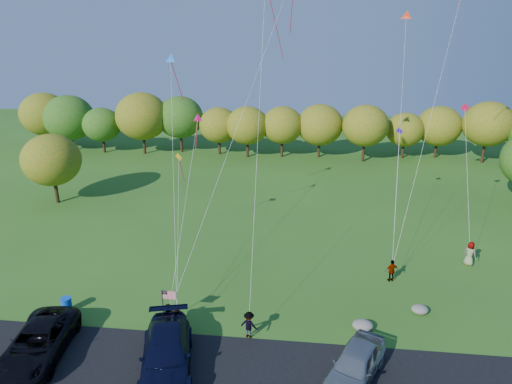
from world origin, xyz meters
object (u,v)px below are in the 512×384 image
at_px(flyer_b, 169,317).
at_px(flyer_c, 249,325).
at_px(minivan_navy, 167,354).
at_px(minivan_silver, 355,365).
at_px(minivan_dark, 38,343).
at_px(trash_barrel, 67,305).
at_px(flyer_d, 392,271).
at_px(flyer_e, 470,254).
at_px(flyer_a, 177,319).
at_px(park_bench, 62,316).

height_order(flyer_b, flyer_c, flyer_b).
distance_m(minivan_navy, minivan_silver, 9.44).
height_order(minivan_dark, trash_barrel, minivan_dark).
height_order(minivan_dark, flyer_b, minivan_dark).
distance_m(flyer_c, flyer_d, 11.46).
height_order(flyer_b, trash_barrel, flyer_b).
bearing_deg(minivan_dark, flyer_b, 19.37).
bearing_deg(flyer_e, minivan_navy, 76.15).
relative_size(flyer_a, trash_barrel, 1.84).
bearing_deg(park_bench, flyer_b, 23.11).
distance_m(minivan_silver, flyer_c, 6.24).
relative_size(minivan_navy, flyer_a, 3.59).
relative_size(flyer_e, park_bench, 1.16).
bearing_deg(park_bench, flyer_d, 41.26).
bearing_deg(trash_barrel, flyer_c, -5.85).
height_order(minivan_dark, flyer_d, minivan_dark).
distance_m(minivan_navy, flyer_a, 3.09).
bearing_deg(flyer_a, park_bench, 157.65).
relative_size(minivan_dark, flyer_e, 3.24).
distance_m(flyer_a, flyer_c, 4.13).
bearing_deg(trash_barrel, flyer_d, 16.23).
xyz_separation_m(minivan_navy, flyer_c, (3.81, 3.08, -0.16)).
bearing_deg(park_bench, minivan_dark, -62.70).
relative_size(minivan_silver, flyer_b, 3.01).
distance_m(flyer_b, flyer_c, 4.68).
xyz_separation_m(flyer_d, park_bench, (-20.09, -7.12, -0.31)).
distance_m(minivan_navy, flyer_e, 22.97).
relative_size(flyer_a, flyer_b, 1.06).
xyz_separation_m(minivan_dark, flyer_e, (25.85, 12.98, 0.03)).
height_order(minivan_dark, flyer_a, flyer_a).
height_order(minivan_silver, trash_barrel, minivan_silver).
height_order(minivan_navy, flyer_d, minivan_navy).
xyz_separation_m(flyer_c, park_bench, (-11.11, 0.00, -0.32)).
height_order(flyer_a, flyer_e, flyer_e).
bearing_deg(flyer_a, minivan_dark, -178.85).
relative_size(minivan_navy, flyer_c, 3.88).
height_order(minivan_dark, park_bench, minivan_dark).
height_order(flyer_a, trash_barrel, flyer_a).
relative_size(minivan_silver, park_bench, 3.10).
bearing_deg(flyer_e, park_bench, 62.31).
bearing_deg(minivan_navy, trash_barrel, 137.10).
bearing_deg(minivan_navy, flyer_d, 24.74).
xyz_separation_m(flyer_a, trash_barrel, (-7.32, 1.17, -0.40)).
xyz_separation_m(flyer_b, park_bench, (-6.43, -0.15, -0.33)).
relative_size(flyer_b, flyer_e, 0.89).
bearing_deg(flyer_a, flyer_c, -22.31).
bearing_deg(flyer_c, flyer_a, 16.88).
xyz_separation_m(flyer_b, trash_barrel, (-6.78, 1.02, -0.35)).
bearing_deg(flyer_d, flyer_a, 9.83).
xyz_separation_m(flyer_a, flyer_d, (13.11, 7.12, -0.07)).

